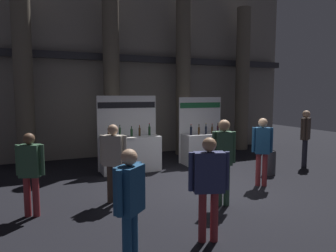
{
  "coord_description": "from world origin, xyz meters",
  "views": [
    {
      "loc": [
        -3.82,
        -6.26,
        2.3
      ],
      "look_at": [
        -0.45,
        1.46,
        1.42
      ],
      "focal_mm": 32.67,
      "sensor_mm": 36.0,
      "label": 1
    }
  ],
  "objects_px": {
    "trash_bin": "(269,163)",
    "visitor_2": "(113,156)",
    "exhibitor_booth_1": "(204,146)",
    "visitor_5": "(224,155)",
    "visitor_7": "(30,168)",
    "exhibitor_booth_0": "(130,151)",
    "visitor_6": "(209,180)",
    "visitor_3": "(130,199)",
    "visitor_1": "(306,133)",
    "visitor_4": "(262,146)"
  },
  "relations": [
    {
      "from": "trash_bin",
      "to": "visitor_4",
      "type": "height_order",
      "value": "visitor_4"
    },
    {
      "from": "exhibitor_booth_0",
      "to": "visitor_4",
      "type": "distance_m",
      "value": 3.79
    },
    {
      "from": "exhibitor_booth_1",
      "to": "visitor_5",
      "type": "relative_size",
      "value": 1.23
    },
    {
      "from": "visitor_5",
      "to": "visitor_6",
      "type": "distance_m",
      "value": 1.64
    },
    {
      "from": "trash_bin",
      "to": "visitor_7",
      "type": "bearing_deg",
      "value": -174.51
    },
    {
      "from": "visitor_7",
      "to": "visitor_3",
      "type": "bearing_deg",
      "value": 138.8
    },
    {
      "from": "visitor_6",
      "to": "visitor_7",
      "type": "height_order",
      "value": "visitor_6"
    },
    {
      "from": "exhibitor_booth_1",
      "to": "visitor_4",
      "type": "relative_size",
      "value": 1.29
    },
    {
      "from": "visitor_5",
      "to": "visitor_4",
      "type": "bearing_deg",
      "value": 45.28
    },
    {
      "from": "exhibitor_booth_1",
      "to": "visitor_6",
      "type": "bearing_deg",
      "value": -119.65
    },
    {
      "from": "exhibitor_booth_0",
      "to": "visitor_5",
      "type": "bearing_deg",
      "value": -75.02
    },
    {
      "from": "visitor_1",
      "to": "visitor_7",
      "type": "distance_m",
      "value": 8.05
    },
    {
      "from": "exhibitor_booth_1",
      "to": "visitor_3",
      "type": "height_order",
      "value": "exhibitor_booth_1"
    },
    {
      "from": "visitor_3",
      "to": "trash_bin",
      "type": "bearing_deg",
      "value": -10.86
    },
    {
      "from": "trash_bin",
      "to": "visitor_5",
      "type": "xyz_separation_m",
      "value": [
        -2.62,
        -1.56,
        0.72
      ]
    },
    {
      "from": "visitor_5",
      "to": "exhibitor_booth_0",
      "type": "bearing_deg",
      "value": 125.38
    },
    {
      "from": "visitor_2",
      "to": "visitor_1",
      "type": "bearing_deg",
      "value": -139.8
    },
    {
      "from": "exhibitor_booth_1",
      "to": "visitor_1",
      "type": "distance_m",
      "value": 3.23
    },
    {
      "from": "visitor_3",
      "to": "visitor_7",
      "type": "distance_m",
      "value": 2.72
    },
    {
      "from": "trash_bin",
      "to": "visitor_7",
      "type": "distance_m",
      "value": 6.3
    },
    {
      "from": "visitor_5",
      "to": "visitor_7",
      "type": "xyz_separation_m",
      "value": [
        -3.62,
        0.96,
        -0.13
      ]
    },
    {
      "from": "visitor_4",
      "to": "visitor_6",
      "type": "bearing_deg",
      "value": 68.3
    },
    {
      "from": "exhibitor_booth_1",
      "to": "visitor_3",
      "type": "bearing_deg",
      "value": -128.83
    },
    {
      "from": "visitor_1",
      "to": "visitor_6",
      "type": "relative_size",
      "value": 1.09
    },
    {
      "from": "visitor_3",
      "to": "visitor_4",
      "type": "height_order",
      "value": "visitor_4"
    },
    {
      "from": "visitor_2",
      "to": "visitor_6",
      "type": "xyz_separation_m",
      "value": [
        0.94,
        -2.28,
        -0.02
      ]
    },
    {
      "from": "visitor_2",
      "to": "visitor_7",
      "type": "bearing_deg",
      "value": 36.31
    },
    {
      "from": "exhibitor_booth_0",
      "to": "trash_bin",
      "type": "height_order",
      "value": "exhibitor_booth_0"
    },
    {
      "from": "exhibitor_booth_0",
      "to": "visitor_3",
      "type": "height_order",
      "value": "exhibitor_booth_0"
    },
    {
      "from": "visitor_6",
      "to": "visitor_5",
      "type": "bearing_deg",
      "value": -113.97
    },
    {
      "from": "trash_bin",
      "to": "visitor_2",
      "type": "bearing_deg",
      "value": -173.88
    },
    {
      "from": "exhibitor_booth_1",
      "to": "visitor_4",
      "type": "height_order",
      "value": "exhibitor_booth_1"
    },
    {
      "from": "visitor_2",
      "to": "visitor_4",
      "type": "relative_size",
      "value": 0.98
    },
    {
      "from": "visitor_6",
      "to": "visitor_7",
      "type": "xyz_separation_m",
      "value": [
        -2.53,
        2.18,
        -0.05
      ]
    },
    {
      "from": "exhibitor_booth_1",
      "to": "visitor_1",
      "type": "bearing_deg",
      "value": -31.5
    },
    {
      "from": "trash_bin",
      "to": "visitor_5",
      "type": "bearing_deg",
      "value": -149.27
    },
    {
      "from": "visitor_4",
      "to": "visitor_6",
      "type": "relative_size",
      "value": 1.04
    },
    {
      "from": "visitor_1",
      "to": "visitor_5",
      "type": "xyz_separation_m",
      "value": [
        -4.37,
        -1.9,
        -0.01
      ]
    },
    {
      "from": "exhibitor_booth_0",
      "to": "visitor_2",
      "type": "relative_size",
      "value": 1.35
    },
    {
      "from": "trash_bin",
      "to": "visitor_1",
      "type": "bearing_deg",
      "value": 11.22
    },
    {
      "from": "exhibitor_booth_0",
      "to": "trash_bin",
      "type": "distance_m",
      "value": 4.06
    },
    {
      "from": "visitor_7",
      "to": "exhibitor_booth_1",
      "type": "bearing_deg",
      "value": -130.93
    },
    {
      "from": "visitor_2",
      "to": "visitor_6",
      "type": "bearing_deg",
      "value": 145.06
    },
    {
      "from": "visitor_1",
      "to": "visitor_4",
      "type": "relative_size",
      "value": 1.05
    },
    {
      "from": "visitor_2",
      "to": "visitor_5",
      "type": "bearing_deg",
      "value": -174.87
    },
    {
      "from": "exhibitor_booth_0",
      "to": "visitor_5",
      "type": "height_order",
      "value": "exhibitor_booth_0"
    },
    {
      "from": "visitor_1",
      "to": "visitor_3",
      "type": "height_order",
      "value": "visitor_1"
    },
    {
      "from": "visitor_5",
      "to": "visitor_7",
      "type": "height_order",
      "value": "visitor_5"
    },
    {
      "from": "exhibitor_booth_1",
      "to": "visitor_4",
      "type": "bearing_deg",
      "value": -89.74
    },
    {
      "from": "visitor_6",
      "to": "visitor_3",
      "type": "bearing_deg",
      "value": 28.49
    }
  ]
}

